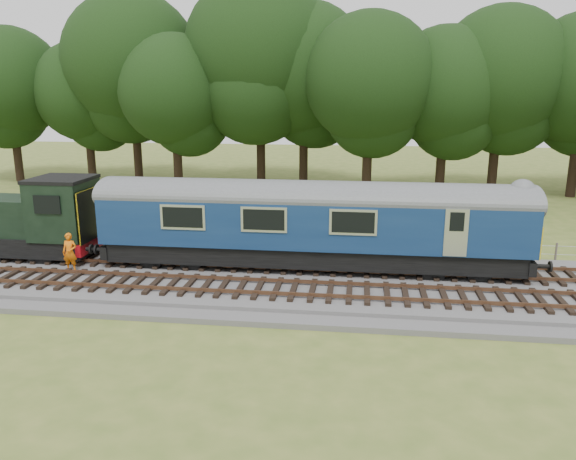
# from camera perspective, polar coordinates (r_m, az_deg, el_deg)

# --- Properties ---
(ground) EXTENTS (120.00, 120.00, 0.00)m
(ground) POSITION_cam_1_polar(r_m,az_deg,el_deg) (23.25, 9.76, -5.95)
(ground) COLOR #526826
(ground) RESTS_ON ground
(ballast) EXTENTS (70.00, 7.00, 0.35)m
(ballast) POSITION_cam_1_polar(r_m,az_deg,el_deg) (23.20, 9.78, -5.54)
(ballast) COLOR #4C4C4F
(ballast) RESTS_ON ground
(track_north) EXTENTS (67.20, 2.40, 0.21)m
(track_north) POSITION_cam_1_polar(r_m,az_deg,el_deg) (24.44, 9.68, -3.91)
(track_north) COLOR black
(track_north) RESTS_ON ballast
(track_south) EXTENTS (67.20, 2.40, 0.21)m
(track_south) POSITION_cam_1_polar(r_m,az_deg,el_deg) (21.61, 9.96, -6.36)
(track_south) COLOR black
(track_south) RESTS_ON ballast
(fence) EXTENTS (64.00, 0.12, 1.00)m
(fence) POSITION_cam_1_polar(r_m,az_deg,el_deg) (27.52, 9.42, -2.74)
(fence) COLOR #6B6054
(fence) RESTS_ON ground
(tree_line) EXTENTS (70.00, 8.00, 18.00)m
(tree_line) POSITION_cam_1_polar(r_m,az_deg,el_deg) (44.56, 8.74, 3.76)
(tree_line) COLOR black
(tree_line) RESTS_ON ground
(dmu_railcar) EXTENTS (18.05, 2.86, 3.88)m
(dmu_railcar) POSITION_cam_1_polar(r_m,az_deg,el_deg) (23.92, 2.39, 1.33)
(dmu_railcar) COLOR black
(dmu_railcar) RESTS_ON ground
(shunter_loco) EXTENTS (8.91, 2.60, 3.38)m
(shunter_loco) POSITION_cam_1_polar(r_m,az_deg,el_deg) (28.80, -26.42, 0.76)
(shunter_loco) COLOR black
(shunter_loco) RESTS_ON ground
(worker) EXTENTS (0.63, 0.44, 1.67)m
(worker) POSITION_cam_1_polar(r_m,az_deg,el_deg) (25.51, -21.29, -2.12)
(worker) COLOR orange
(worker) RESTS_ON ballast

